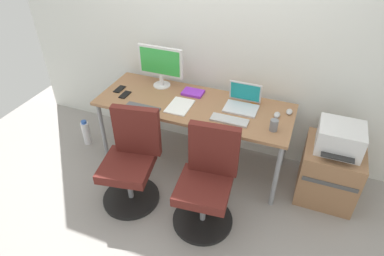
% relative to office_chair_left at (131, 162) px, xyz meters
% --- Properties ---
extents(ground_plane, '(5.28, 5.28, 0.00)m').
position_rel_office_chair_left_xyz_m(ground_plane, '(0.35, 0.66, -0.42)').
color(ground_plane, gray).
extents(back_wall, '(4.40, 0.04, 2.60)m').
position_rel_office_chair_left_xyz_m(back_wall, '(0.35, 1.10, 0.88)').
color(back_wall, silver).
rests_on(back_wall, ground).
extents(desk, '(1.91, 0.71, 0.74)m').
position_rel_office_chair_left_xyz_m(desk, '(0.35, 0.66, 0.26)').
color(desk, '#996B47').
rests_on(desk, ground).
extents(office_chair_left, '(0.54, 0.54, 0.94)m').
position_rel_office_chair_left_xyz_m(office_chair_left, '(0.00, 0.00, 0.00)').
color(office_chair_left, black).
rests_on(office_chair_left, ground).
extents(office_chair_right, '(0.54, 0.54, 0.94)m').
position_rel_office_chair_left_xyz_m(office_chair_right, '(0.73, 0.00, 0.00)').
color(office_chair_right, black).
rests_on(office_chair_right, ground).
extents(side_cabinet, '(0.52, 0.53, 0.57)m').
position_rel_office_chair_left_xyz_m(side_cabinet, '(1.71, 0.68, -0.14)').
color(side_cabinet, '#996B47').
rests_on(side_cabinet, ground).
extents(printer, '(0.38, 0.40, 0.24)m').
position_rel_office_chair_left_xyz_m(printer, '(1.71, 0.68, 0.26)').
color(printer, silver).
rests_on(printer, side_cabinet).
extents(water_bottle_on_floor, '(0.09, 0.09, 0.31)m').
position_rel_office_chair_left_xyz_m(water_bottle_on_floor, '(-0.92, 0.52, -0.28)').
color(water_bottle_on_floor, white).
rests_on(water_bottle_on_floor, ground).
extents(desktop_monitor, '(0.48, 0.18, 0.43)m').
position_rel_office_chair_left_xyz_m(desktop_monitor, '(-0.09, 0.87, 0.57)').
color(desktop_monitor, silver).
rests_on(desktop_monitor, desk).
extents(open_laptop, '(0.31, 0.26, 0.23)m').
position_rel_office_chair_left_xyz_m(open_laptop, '(0.81, 0.78, 0.38)').
color(open_laptop, silver).
rests_on(open_laptop, desk).
extents(keyboard_by_monitor, '(0.34, 0.12, 0.02)m').
position_rel_office_chair_left_xyz_m(keyboard_by_monitor, '(-0.07, 0.39, 0.33)').
color(keyboard_by_monitor, '#515156').
rests_on(keyboard_by_monitor, desk).
extents(keyboard_by_laptop, '(0.34, 0.12, 0.02)m').
position_rel_office_chair_left_xyz_m(keyboard_by_laptop, '(0.76, 0.50, 0.33)').
color(keyboard_by_laptop, '#B7B7B7').
rests_on(keyboard_by_laptop, desk).
extents(mouse_by_monitor, '(0.06, 0.10, 0.03)m').
position_rel_office_chair_left_xyz_m(mouse_by_monitor, '(1.24, 0.83, 0.34)').
color(mouse_by_monitor, '#B7B7B7').
rests_on(mouse_by_monitor, desk).
extents(mouse_by_laptop, '(0.06, 0.10, 0.03)m').
position_rel_office_chair_left_xyz_m(mouse_by_laptop, '(1.14, 0.73, 0.34)').
color(mouse_by_laptop, '#B7B7B7').
rests_on(mouse_by_laptop, desk).
extents(coffee_mug, '(0.08, 0.08, 0.09)m').
position_rel_office_chair_left_xyz_m(coffee_mug, '(0.90, 0.91, 0.37)').
color(coffee_mug, orange).
rests_on(coffee_mug, desk).
extents(pen_cup, '(0.07, 0.07, 0.10)m').
position_rel_office_chair_left_xyz_m(pen_cup, '(1.15, 0.50, 0.37)').
color(pen_cup, slate).
rests_on(pen_cup, desk).
extents(phone_near_monitor, '(0.07, 0.14, 0.01)m').
position_rel_office_chair_left_xyz_m(phone_near_monitor, '(-0.46, 0.64, 0.33)').
color(phone_near_monitor, black).
rests_on(phone_near_monitor, desk).
extents(phone_near_laptop, '(0.07, 0.14, 0.01)m').
position_rel_office_chair_left_xyz_m(phone_near_laptop, '(-0.35, 0.56, 0.33)').
color(phone_near_laptop, black).
rests_on(phone_near_laptop, desk).
extents(notebook, '(0.21, 0.15, 0.03)m').
position_rel_office_chair_left_xyz_m(notebook, '(0.28, 0.84, 0.33)').
color(notebook, purple).
rests_on(notebook, desk).
extents(paper_pile, '(0.21, 0.30, 0.01)m').
position_rel_office_chair_left_xyz_m(paper_pile, '(0.25, 0.56, 0.33)').
color(paper_pile, white).
rests_on(paper_pile, desk).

